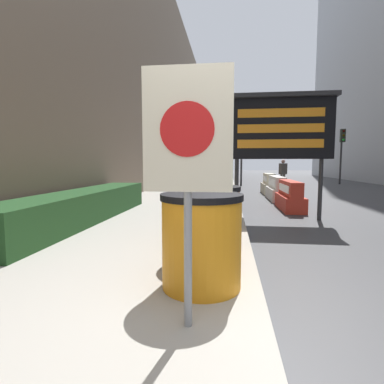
% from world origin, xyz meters
% --- Properties ---
extents(ground_plane, '(120.00, 120.00, 0.00)m').
position_xyz_m(ground_plane, '(0.00, 0.00, 0.00)').
color(ground_plane, '#3F3F42').
extents(sidewalk_left, '(3.99, 56.00, 0.16)m').
position_xyz_m(sidewalk_left, '(-2.00, 0.00, 0.08)').
color(sidewalk_left, '#A39E93').
rests_on(sidewalk_left, ground_plane).
extents(building_left_facade, '(0.40, 50.40, 12.21)m').
position_xyz_m(building_left_facade, '(-4.19, 9.80, 6.11)').
color(building_left_facade, brown).
rests_on(building_left_facade, ground_plane).
extents(hedge_strip, '(0.90, 5.55, 0.64)m').
position_xyz_m(hedge_strip, '(-3.39, 3.93, 0.48)').
color(hedge_strip, '#1E421E').
rests_on(hedge_strip, sidewalk_left).
extents(barrel_drum_foreground, '(0.80, 0.80, 0.92)m').
position_xyz_m(barrel_drum_foreground, '(-0.60, 0.86, 0.63)').
color(barrel_drum_foreground, orange).
rests_on(barrel_drum_foreground, sidewalk_left).
extents(barrel_drum_middle, '(0.80, 0.80, 0.92)m').
position_xyz_m(barrel_drum_middle, '(-0.59, 1.85, 0.63)').
color(barrel_drum_middle, orange).
rests_on(barrel_drum_middle, sidewalk_left).
extents(barrel_drum_back, '(0.80, 0.80, 0.92)m').
position_xyz_m(barrel_drum_back, '(-0.69, 2.84, 0.63)').
color(barrel_drum_back, orange).
rests_on(barrel_drum_back, sidewalk_left).
extents(warning_sign, '(0.64, 0.08, 1.89)m').
position_xyz_m(warning_sign, '(-0.63, 0.12, 1.48)').
color(warning_sign, gray).
rests_on(warning_sign, sidewalk_left).
extents(message_board, '(2.63, 0.36, 3.03)m').
position_xyz_m(message_board, '(0.86, 5.54, 2.23)').
color(message_board, '#28282B').
rests_on(message_board, ground_plane).
extents(jersey_barrier_red_striped, '(0.58, 1.95, 0.86)m').
position_xyz_m(jersey_barrier_red_striped, '(1.48, 7.18, 0.38)').
color(jersey_barrier_red_striped, red).
rests_on(jersey_barrier_red_striped, ground_plane).
extents(jersey_barrier_white, '(0.60, 2.07, 0.89)m').
position_xyz_m(jersey_barrier_white, '(1.48, 9.67, 0.39)').
color(jersey_barrier_white, silver).
rests_on(jersey_barrier_white, ground_plane).
extents(jersey_barrier_cream, '(0.57, 1.67, 0.92)m').
position_xyz_m(jersey_barrier_cream, '(1.48, 11.98, 0.41)').
color(jersey_barrier_cream, beige).
rests_on(jersey_barrier_cream, ground_plane).
extents(traffic_cone_near, '(0.34, 0.34, 0.61)m').
position_xyz_m(traffic_cone_near, '(2.45, 10.15, 0.30)').
color(traffic_cone_near, black).
rests_on(traffic_cone_near, ground_plane).
extents(traffic_cone_mid, '(0.36, 0.36, 0.65)m').
position_xyz_m(traffic_cone_mid, '(1.94, 11.28, 0.32)').
color(traffic_cone_mid, black).
rests_on(traffic_cone_mid, ground_plane).
extents(traffic_light_near_curb, '(0.28, 0.45, 3.58)m').
position_xyz_m(traffic_light_near_curb, '(0.40, 16.34, 2.61)').
color(traffic_light_near_curb, '#2D2D30').
rests_on(traffic_light_near_curb, ground_plane).
extents(traffic_light_far_side, '(0.28, 0.45, 3.60)m').
position_xyz_m(traffic_light_far_side, '(6.98, 18.81, 2.62)').
color(traffic_light_far_side, '#2D2D30').
rests_on(traffic_light_far_side, ground_plane).
extents(pedestrian_worker, '(0.48, 0.45, 1.59)m').
position_xyz_m(pedestrian_worker, '(2.67, 15.34, 0.94)').
color(pedestrian_worker, '#514C42').
rests_on(pedestrian_worker, ground_plane).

